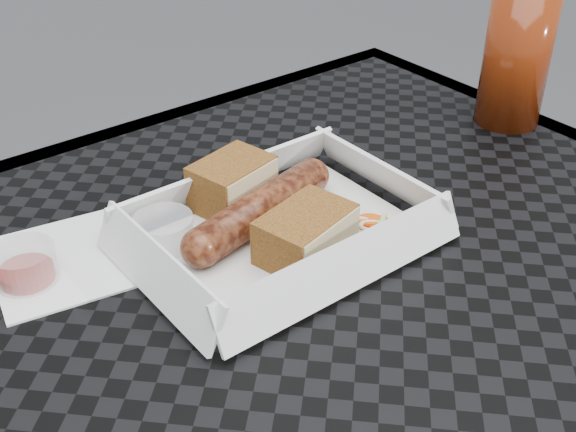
# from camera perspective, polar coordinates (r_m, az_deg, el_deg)

# --- Properties ---
(patio_table) EXTENTS (0.80, 0.80, 0.74)m
(patio_table) POSITION_cam_1_polar(r_m,az_deg,el_deg) (0.59, 5.18, -13.45)
(patio_table) COLOR black
(patio_table) RESTS_ON ground
(food_tray) EXTENTS (0.22, 0.15, 0.00)m
(food_tray) POSITION_cam_1_polar(r_m,az_deg,el_deg) (0.61, -0.58, -1.78)
(food_tray) COLOR white
(food_tray) RESTS_ON patio_table
(bratwurst) EXTENTS (0.17, 0.07, 0.03)m
(bratwurst) POSITION_cam_1_polar(r_m,az_deg,el_deg) (0.62, -2.21, 0.54)
(bratwurst) COLOR brown
(bratwurst) RESTS_ON food_tray
(bread_near) EXTENTS (0.08, 0.06, 0.04)m
(bread_near) POSITION_cam_1_polar(r_m,az_deg,el_deg) (0.65, -4.42, 2.60)
(bread_near) COLOR brown
(bread_near) RESTS_ON food_tray
(bread_far) EXTENTS (0.09, 0.07, 0.04)m
(bread_far) POSITION_cam_1_polar(r_m,az_deg,el_deg) (0.58, 1.40, -1.43)
(bread_far) COLOR brown
(bread_far) RESTS_ON food_tray
(veg_garnish) EXTENTS (0.03, 0.03, 0.00)m
(veg_garnish) POSITION_cam_1_polar(r_m,az_deg,el_deg) (0.62, 6.90, -1.31)
(veg_garnish) COLOR #FB560A
(veg_garnish) RESTS_ON food_tray
(napkin) EXTENTS (0.14, 0.14, 0.00)m
(napkin) POSITION_cam_1_polar(r_m,az_deg,el_deg) (0.62, -16.87, -3.31)
(napkin) COLOR white
(napkin) RESTS_ON patio_table
(condiment_cup_sauce) EXTENTS (0.05, 0.05, 0.03)m
(condiment_cup_sauce) POSITION_cam_1_polar(r_m,az_deg,el_deg) (0.60, -20.07, -3.70)
(condiment_cup_sauce) COLOR maroon
(condiment_cup_sauce) RESTS_ON patio_table
(condiment_cup_empty) EXTENTS (0.05, 0.05, 0.03)m
(condiment_cup_empty) POSITION_cam_1_polar(r_m,az_deg,el_deg) (0.61, -9.76, -1.32)
(condiment_cup_empty) COLOR silver
(condiment_cup_empty) RESTS_ON patio_table
(drink_glass) EXTENTS (0.07, 0.07, 0.15)m
(drink_glass) POSITION_cam_1_polar(r_m,az_deg,el_deg) (0.82, 17.62, 11.90)
(drink_glass) COLOR #651F08
(drink_glass) RESTS_ON patio_table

